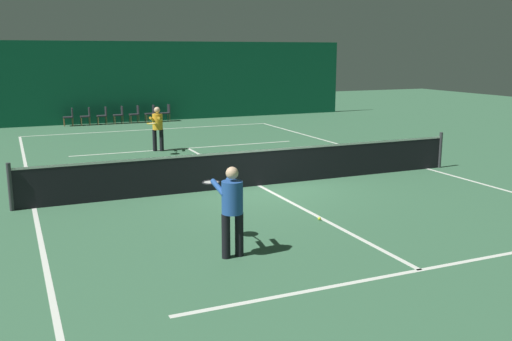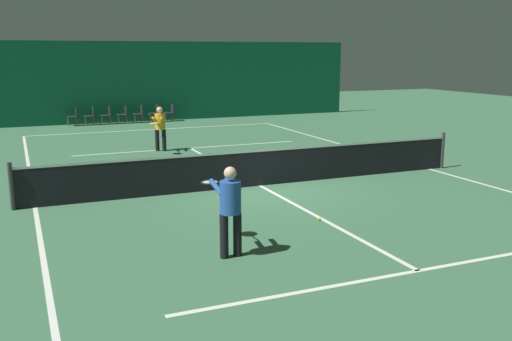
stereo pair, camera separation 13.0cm
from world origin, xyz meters
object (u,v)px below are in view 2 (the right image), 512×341
courtside_chair_5 (155,112)px  tennis_ball (319,219)px  courtside_chair_6 (170,112)px  courtside_chair_4 (139,113)px  courtside_chair_0 (74,116)px  courtside_chair_1 (91,115)px  courtside_chair_2 (107,114)px  tennis_net (260,167)px  courtside_chair_3 (123,113)px  player_far (160,125)px  player_near (229,204)px

courtside_chair_5 → tennis_ball: (-0.73, -17.97, -0.45)m
courtside_chair_6 → courtside_chair_4: bearing=-90.0°
courtside_chair_0 → courtside_chair_6: (4.63, 0.00, 0.00)m
courtside_chair_6 → tennis_ball: bearing=-4.8°
courtside_chair_1 → courtside_chair_0: bearing=-90.0°
courtside_chair_0 → courtside_chair_2: bearing=90.0°
courtside_chair_0 → courtside_chair_1: 0.77m
courtside_chair_1 → courtside_chair_4: bearing=90.0°
courtside_chair_4 → tennis_ball: courtside_chair_4 is taller
courtside_chair_2 → tennis_net: bearing=6.6°
courtside_chair_5 → tennis_ball: bearing=-2.3°
courtside_chair_3 → tennis_ball: bearing=2.6°
player_far → courtside_chair_1: (-1.33, 8.41, -0.42)m
courtside_chair_2 → player_near: bearing=-2.5°
courtside_chair_0 → courtside_chair_4: 3.09m
player_near → courtside_chair_6: size_ratio=1.87×
player_near → courtside_chair_4: player_near is taller
player_near → tennis_ball: player_near is taller
courtside_chair_5 → courtside_chair_1: bearing=-90.0°
tennis_net → courtside_chair_3: tennis_net is taller
courtside_chair_3 → courtside_chair_4: same height
player_far → tennis_net: bearing=35.4°
tennis_ball → courtside_chair_2: bearing=95.0°
player_far → courtside_chair_4: (0.99, 8.41, -0.42)m
courtside_chair_4 → tennis_ball: size_ratio=12.73×
courtside_chair_3 → courtside_chair_4: 0.77m
tennis_ball → courtside_chair_1: bearing=97.5°
courtside_chair_4 → player_far: bearing=-6.7°
courtside_chair_0 → courtside_chair_5: same height
player_near → courtside_chair_0: (-0.69, 19.22, -0.43)m
tennis_net → courtside_chair_6: tennis_net is taller
courtside_chair_0 → courtside_chair_3: bearing=90.0°
courtside_chair_0 → tennis_ball: courtside_chair_0 is taller
player_far → courtside_chair_5: player_far is taller
tennis_net → player_near: 5.26m
player_far → courtside_chair_0: size_ratio=1.84×
player_near → courtside_chair_2: (0.85, 19.22, -0.43)m
player_near → courtside_chair_1: size_ratio=1.87×
courtside_chair_3 → courtside_chair_5: (1.54, 0.00, 0.00)m
courtside_chair_6 → courtside_chair_3: bearing=-90.0°
tennis_net → courtside_chair_6: bearing=84.5°
courtside_chair_0 → courtside_chair_3: 2.32m
courtside_chair_5 → tennis_net: bearing=-2.5°
courtside_chair_5 → courtside_chair_6: (0.77, 0.00, 0.00)m
courtside_chair_0 → courtside_chair_3: same height
tennis_net → courtside_chair_5: (0.63, 14.64, -0.03)m
player_near → courtside_chair_0: 19.24m
tennis_net → courtside_chair_1: (-2.46, 14.64, -0.03)m
tennis_net → player_near: player_near is taller
courtside_chair_1 → courtside_chair_6: 3.86m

